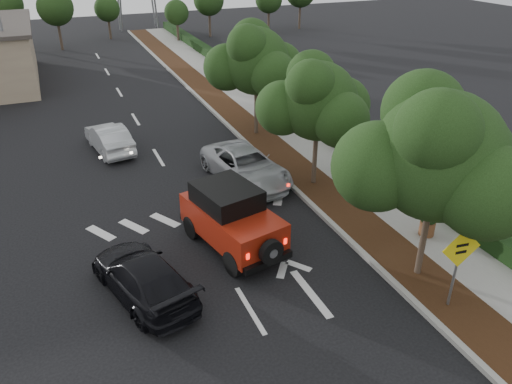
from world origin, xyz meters
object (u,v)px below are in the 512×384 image
red_jeep (229,216)px  silver_suv_ahead (246,166)px  black_suv_oncoming (143,276)px  speed_hump_sign (459,258)px

red_jeep → silver_suv_ahead: 5.07m
red_jeep → black_suv_oncoming: red_jeep is taller
black_suv_oncoming → speed_hump_sign: 9.13m
silver_suv_ahead → black_suv_oncoming: bearing=-140.8°
red_jeep → silver_suv_ahead: bearing=49.0°
silver_suv_ahead → black_suv_oncoming: size_ratio=1.13×
speed_hump_sign → red_jeep: bearing=136.2°
silver_suv_ahead → speed_hump_sign: 10.45m
red_jeep → silver_suv_ahead: size_ratio=0.89×
red_jeep → speed_hump_sign: speed_hump_sign is taller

